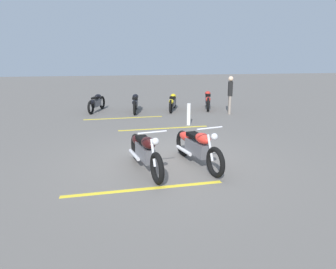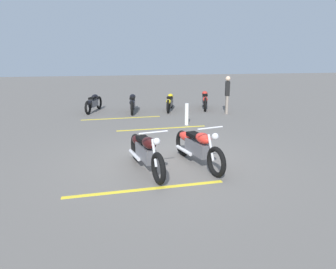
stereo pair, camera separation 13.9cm
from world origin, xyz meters
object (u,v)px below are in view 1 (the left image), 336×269
at_px(motorcycle_bright_foreground, 197,146).
at_px(motorcycle_row_right, 96,103).
at_px(motorcycle_row_center, 135,103).
at_px(bollard_post, 189,114).
at_px(motorcycle_dark_foreground, 145,151).
at_px(bystander_near_row, 230,93).
at_px(motorcycle_row_left, 173,102).
at_px(motorcycle_row_far_left, 208,100).

bearing_deg(motorcycle_bright_foreground, motorcycle_row_right, -174.12).
height_order(motorcycle_row_center, bollard_post, bollard_post).
xyz_separation_m(motorcycle_dark_foreground, bollard_post, (4.31, -2.02, -0.06)).
height_order(bystander_near_row, bollard_post, bystander_near_row).
xyz_separation_m(motorcycle_row_left, motorcycle_row_center, (-0.11, 1.71, 0.02)).
height_order(motorcycle_dark_foreground, motorcycle_row_left, motorcycle_dark_foreground).
relative_size(motorcycle_bright_foreground, motorcycle_dark_foreground, 0.99).
height_order(motorcycle_row_far_left, bystander_near_row, bystander_near_row).
bearing_deg(motorcycle_row_right, motorcycle_bright_foreground, -142.33).
relative_size(motorcycle_row_far_left, motorcycle_row_center, 1.01).
distance_m(motorcycle_row_left, motorcycle_row_center, 1.71).
height_order(motorcycle_bright_foreground, motorcycle_dark_foreground, same).
bearing_deg(bystander_near_row, motorcycle_bright_foreground, -103.37).
xyz_separation_m(motorcycle_dark_foreground, motorcycle_row_right, (7.63, 1.49, -0.05)).
bearing_deg(bystander_near_row, motorcycle_row_far_left, 127.08).
bearing_deg(motorcycle_row_center, motorcycle_dark_foreground, -175.46).
relative_size(motorcycle_row_far_left, motorcycle_row_left, 1.09).
bearing_deg(bystander_near_row, motorcycle_dark_foreground, -111.40).
xyz_separation_m(motorcycle_row_center, motorcycle_row_right, (0.45, 1.73, -0.01)).
distance_m(motorcycle_bright_foreground, motorcycle_row_center, 7.10).
distance_m(motorcycle_dark_foreground, motorcycle_row_left, 7.55).
height_order(motorcycle_row_right, bystander_near_row, bystander_near_row).
relative_size(motorcycle_row_left, motorcycle_row_right, 0.99).
xyz_separation_m(motorcycle_row_center, bollard_post, (-2.87, -1.78, -0.03)).
xyz_separation_m(motorcycle_row_left, bollard_post, (-2.98, -0.07, -0.01)).
bearing_deg(motorcycle_row_center, bystander_near_row, -98.10).
height_order(motorcycle_row_left, bollard_post, bollard_post).
relative_size(motorcycle_row_far_left, bollard_post, 2.63).
bearing_deg(bystander_near_row, bollard_post, -127.40).
relative_size(motorcycle_dark_foreground, bollard_post, 2.75).
height_order(motorcycle_row_left, bystander_near_row, bystander_near_row).
xyz_separation_m(motorcycle_bright_foreground, motorcycle_row_right, (7.48, 2.73, -0.05)).
distance_m(motorcycle_row_right, bystander_near_row, 5.96).
height_order(motorcycle_row_far_left, motorcycle_row_left, motorcycle_row_far_left).
xyz_separation_m(motorcycle_row_left, bystander_near_row, (-1.15, -2.31, 0.50)).
relative_size(motorcycle_bright_foreground, bystander_near_row, 1.35).
bearing_deg(motorcycle_row_left, motorcycle_dark_foreground, -177.86).
bearing_deg(motorcycle_bright_foreground, bollard_post, 155.25).
bearing_deg(motorcycle_bright_foreground, bystander_near_row, 139.07).
bearing_deg(motorcycle_row_center, motorcycle_bright_foreground, -165.42).
bearing_deg(motorcycle_bright_foreground, motorcycle_row_far_left, 147.47).
relative_size(motorcycle_bright_foreground, motorcycle_row_far_left, 1.04).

